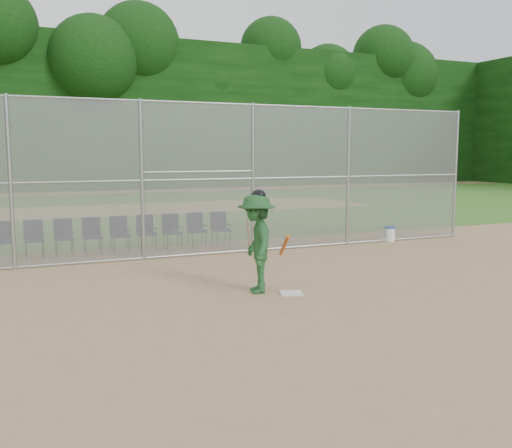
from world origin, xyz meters
name	(u,v)px	position (x,y,z in m)	size (l,w,h in m)	color
ground	(309,298)	(0.00, 0.00, 0.00)	(100.00, 100.00, 0.00)	tan
grass_strip	(126,210)	(0.00, 18.00, 0.01)	(100.00, 100.00, 0.00)	#336A20
dirt_patch_far	(126,210)	(0.00, 18.00, 0.01)	(24.00, 24.00, 0.00)	tan
backstop_fence	(218,176)	(0.00, 5.00, 2.07)	(16.09, 0.09, 4.00)	gray
treeline	(115,95)	(0.00, 20.00, 5.50)	(81.00, 60.00, 11.00)	black
home_plate	(291,293)	(-0.16, 0.43, 0.01)	(0.43, 0.43, 0.02)	silver
batter_at_plate	(257,243)	(-0.73, 0.81, 0.97)	(1.03, 1.46, 2.00)	#1F4F26
water_cooler	(389,234)	(5.56, 5.07, 0.23)	(0.36, 0.36, 0.46)	white
spare_bats	(253,234)	(1.21, 5.48, 0.42)	(0.36, 0.27, 0.84)	#D84C14
chair_0	(3,241)	(-5.24, 6.44, 0.48)	(0.54, 0.52, 0.96)	#0F1337
chair_1	(34,239)	(-4.51, 6.44, 0.48)	(0.54, 0.52, 0.96)	#0F1337
chair_2	(64,237)	(-3.78, 6.44, 0.48)	(0.54, 0.52, 0.96)	#0F1337
chair_3	(93,236)	(-3.05, 6.44, 0.48)	(0.54, 0.52, 0.96)	#0F1337
chair_4	(120,234)	(-2.32, 6.44, 0.48)	(0.54, 0.52, 0.96)	#0F1337
chair_5	(147,233)	(-1.59, 6.44, 0.48)	(0.54, 0.52, 0.96)	#0F1337
chair_6	(172,231)	(-0.86, 6.44, 0.48)	(0.54, 0.52, 0.96)	#0F1337
chair_7	(197,230)	(-0.13, 6.44, 0.48)	(0.54, 0.52, 0.96)	#0F1337
chair_8	(221,229)	(0.60, 6.44, 0.48)	(0.54, 0.52, 0.96)	#0F1337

